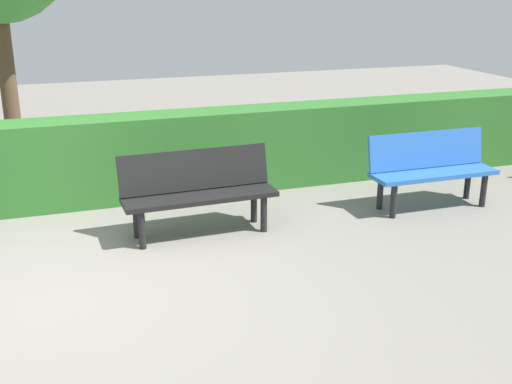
# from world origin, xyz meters

# --- Properties ---
(ground_plane) EXTENTS (23.92, 23.92, 0.00)m
(ground_plane) POSITION_xyz_m (0.00, 0.00, 0.00)
(ground_plane) COLOR gray
(bench_blue) EXTENTS (1.49, 0.47, 0.86)m
(bench_blue) POSITION_xyz_m (-4.06, -0.85, 0.48)
(bench_blue) COLOR blue
(bench_blue) RESTS_ON ground_plane
(bench_black) EXTENTS (1.59, 0.52, 0.86)m
(bench_black) POSITION_xyz_m (-1.33, -0.91, 0.48)
(bench_black) COLOR black
(bench_black) RESTS_ON ground_plane
(hedge_row) EXTENTS (19.92, 0.54, 1.01)m
(hedge_row) POSITION_xyz_m (-1.24, -2.21, 0.51)
(hedge_row) COLOR #2D6B28
(hedge_row) RESTS_ON ground_plane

